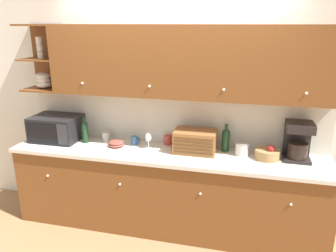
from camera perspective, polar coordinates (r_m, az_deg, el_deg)
ground_plane at (r=4.17m, az=0.70°, el=-14.64°), size 24.00×24.00×0.00m
wall_back at (r=3.68m, az=0.88°, el=3.03°), size 5.75×0.06×2.60m
counter_unit at (r=3.69m, az=-0.34°, el=-11.05°), size 3.37×0.63×0.91m
backsplash_panel at (r=3.67m, az=0.74°, el=1.36°), size 3.35×0.01×0.58m
upper_cabinets at (r=3.35m, az=2.88°, el=11.08°), size 3.35×0.36×0.72m
microwave at (r=4.02m, az=-18.87°, el=-0.34°), size 0.54×0.41×0.29m
wine_bottle at (r=3.84m, az=-14.28°, el=-0.84°), size 0.07×0.07×0.30m
mug_blue_second at (r=3.88m, az=-10.76°, el=-1.75°), size 0.10×0.08×0.10m
bowl_stack_on_counter at (r=3.68m, az=-8.98°, el=-3.01°), size 0.18×0.18×0.07m
mug at (r=3.70m, az=-5.79°, el=-2.51°), size 0.09×0.08×0.10m
wine_glass at (r=3.55m, az=-3.45°, el=-2.06°), size 0.07×0.07×0.18m
mug_patterned_third at (r=3.69m, az=0.01°, el=-2.44°), size 0.10×0.09×0.10m
bread_box at (r=3.46m, az=4.76°, el=-2.68°), size 0.43×0.29×0.24m
second_wine_bottle at (r=3.53m, az=10.02°, el=-2.20°), size 0.08×0.08×0.30m
storage_canister at (r=3.47m, az=12.75°, el=-3.85°), size 0.14×0.14×0.14m
fruit_basket at (r=3.45m, az=16.92°, el=-4.65°), size 0.24×0.24×0.16m
coffee_maker at (r=3.50m, az=21.69°, el=-2.37°), size 0.26×0.25×0.39m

